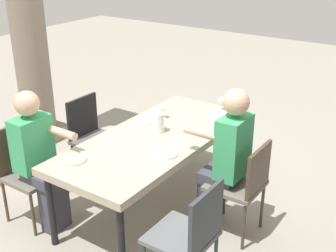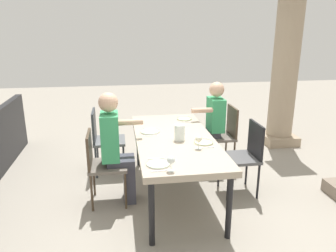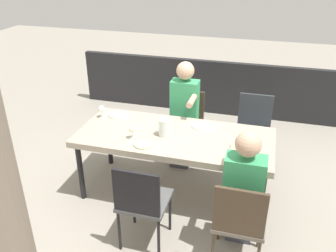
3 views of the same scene
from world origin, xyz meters
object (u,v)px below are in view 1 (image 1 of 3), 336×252
object	(u,v)px
plate_3	(223,116)
dining_table	(155,142)
chair_mid_south	(244,182)
wine_glass_3	(222,101)
chair_west_south	(191,233)
chair_mid_north	(92,133)
diner_woman_green	(39,156)
wine_glass_2	(163,108)
chair_west_north	(26,167)
water_pitcher	(158,123)
plate_0	(74,160)
plate_2	(145,120)
diner_man_white	(226,156)
plate_1	(164,153)
stone_column_centre	(27,24)

from	to	relation	value
plate_3	dining_table	bearing A→B (deg)	159.38
chair_mid_south	wine_glass_3	distance (m)	1.15
plate_3	chair_west_south	bearing A→B (deg)	-159.39
wine_glass_3	chair_mid_north	bearing A→B (deg)	128.91
diner_woman_green	wine_glass_2	world-z (taller)	diner_woman_green
chair_west_north	water_pitcher	size ratio (longest dim) A/B	4.80
chair_mid_south	plate_0	world-z (taller)	chair_mid_south
chair_mid_south	plate_2	bearing A→B (deg)	81.52
plate_0	chair_mid_north	bearing A→B (deg)	36.07
diner_man_white	wine_glass_3	size ratio (longest dim) A/B	9.01
plate_1	plate_0	bearing A→B (deg)	133.33
diner_man_white	wine_glass_3	distance (m)	1.01
plate_3	plate_0	bearing A→B (deg)	159.88
plate_3	chair_west_north	bearing A→B (deg)	143.22
chair_west_north	chair_mid_north	world-z (taller)	chair_mid_north
plate_0	plate_1	size ratio (longest dim) A/B	0.87
chair_west_north	diner_man_white	xyz separation A→B (m)	(0.86, -1.58, 0.20)
plate_1	plate_3	world-z (taller)	same
dining_table	chair_west_north	world-z (taller)	chair_west_north
dining_table	diner_man_white	xyz separation A→B (m)	(0.07, -0.70, 0.03)
chair_west_north	diner_man_white	bearing A→B (deg)	-61.34
dining_table	plate_0	bearing A→B (deg)	160.39
chair_mid_north	water_pitcher	size ratio (longest dim) A/B	4.84
chair_west_north	chair_mid_north	bearing A→B (deg)	-0.09
stone_column_centre	water_pitcher	xyz separation A→B (m)	(-0.34, -2.13, -0.65)
chair_west_south	diner_woman_green	world-z (taller)	diner_woman_green
chair_west_south	stone_column_centre	xyz separation A→B (m)	(1.23, 3.06, 0.95)
chair_mid_north	diner_woman_green	distance (m)	0.90
water_pitcher	chair_west_south	bearing A→B (deg)	-134.23
chair_west_north	diner_man_white	size ratio (longest dim) A/B	0.68
plate_3	wine_glass_3	size ratio (longest dim) A/B	1.59
diner_woman_green	water_pitcher	xyz separation A→B (m)	(0.90, -0.64, 0.15)
chair_mid_north	wine_glass_3	world-z (taller)	chair_mid_north
chair_west_south	plate_3	xyz separation A→B (m)	(1.57, 0.59, 0.22)
chair_west_north	wine_glass_2	bearing A→B (deg)	-29.71
chair_mid_south	plate_2	size ratio (longest dim) A/B	4.15
chair_west_north	plate_0	world-z (taller)	chair_west_north
chair_mid_north	wine_glass_2	size ratio (longest dim) A/B	6.13
dining_table	water_pitcher	size ratio (longest dim) A/B	11.11
chair_west_south	chair_mid_north	bearing A→B (deg)	63.80
chair_mid_south	plate_0	xyz separation A→B (m)	(-0.84, 1.15, 0.24)
water_pitcher	dining_table	bearing A→B (deg)	-157.92
chair_west_north	chair_west_south	xyz separation A→B (m)	(0.00, -1.76, 0.02)
chair_west_south	plate_3	size ratio (longest dim) A/B	3.92
plate_1	chair_mid_south	bearing A→B (deg)	-61.95
wine_glass_2	chair_mid_north	bearing A→B (deg)	116.03
plate_0	plate_2	size ratio (longest dim) A/B	1.00
chair_mid_south	plate_3	bearing A→B (deg)	39.84
diner_woman_green	plate_3	xyz separation A→B (m)	(1.57, -0.97, 0.07)
plate_1	plate_3	xyz separation A→B (m)	(1.03, -0.02, 0.00)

